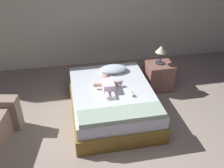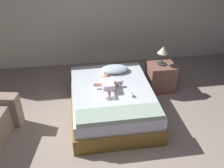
# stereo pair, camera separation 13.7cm
# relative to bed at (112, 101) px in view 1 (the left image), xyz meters

# --- Properties ---
(ground_plane) EXTENTS (8.00, 8.00, 0.00)m
(ground_plane) POSITION_rel_bed_xyz_m (-0.04, -1.08, -0.23)
(ground_plane) COLOR gray
(wall_behind_bed) EXTENTS (8.00, 0.12, 2.73)m
(wall_behind_bed) POSITION_rel_bed_xyz_m (-0.04, 1.92, 1.14)
(wall_behind_bed) COLOR beige
(wall_behind_bed) RESTS_ON ground_plane
(bed) EXTENTS (1.34, 1.80, 0.46)m
(bed) POSITION_rel_bed_xyz_m (0.00, 0.00, 0.00)
(bed) COLOR brown
(bed) RESTS_ON ground_plane
(pillow) EXTENTS (0.50, 0.31, 0.10)m
(pillow) POSITION_rel_bed_xyz_m (0.14, 0.57, 0.29)
(pillow) COLOR silver
(pillow) RESTS_ON bed
(baby) EXTENTS (0.46, 0.59, 0.16)m
(baby) POSITION_rel_bed_xyz_m (-0.06, 0.06, 0.31)
(baby) COLOR white
(baby) RESTS_ON bed
(toothbrush) EXTENTS (0.06, 0.13, 0.02)m
(toothbrush) POSITION_rel_bed_xyz_m (0.19, 0.17, 0.24)
(toothbrush) COLOR #3C80E1
(toothbrush) RESTS_ON bed
(nightstand) EXTENTS (0.47, 0.50, 0.53)m
(nightstand) POSITION_rel_bed_xyz_m (1.02, 0.59, 0.04)
(nightstand) COLOR brown
(nightstand) RESTS_ON ground_plane
(lamp) EXTENTS (0.20, 0.20, 0.35)m
(lamp) POSITION_rel_bed_xyz_m (1.02, 0.59, 0.56)
(lamp) COLOR #333338
(lamp) RESTS_ON nightstand
(blanket) EXTENTS (1.20, 0.32, 0.08)m
(blanket) POSITION_rel_bed_xyz_m (0.00, -0.70, 0.27)
(blanket) COLOR #93AA98
(blanket) RESTS_ON bed
(baby_bottle) EXTENTS (0.07, 0.10, 0.07)m
(baby_bottle) POSITION_rel_bed_xyz_m (0.27, -0.23, 0.27)
(baby_bottle) COLOR white
(baby_bottle) RESTS_ON bed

